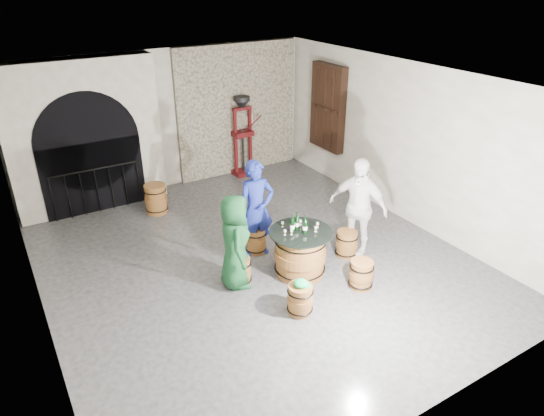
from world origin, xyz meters
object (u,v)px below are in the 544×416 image
barrel_stool_near_right (361,274)px  wine_bottle_right (297,223)px  side_barrel (156,199)px  person_green (235,242)px  barrel_stool_left (239,271)px  barrel_table (300,253)px  person_white (358,207)px  corking_press (243,130)px  person_blue (256,209)px  wine_bottle_center (305,226)px  barrel_stool_near_left (300,299)px  barrel_stool_right (347,244)px  wine_bottle_left (292,225)px  barrel_stool_far (256,240)px

barrel_stool_near_right → wine_bottle_right: size_ratio=1.50×
barrel_stool_near_right → side_barrel: side_barrel is taller
person_green → barrel_stool_left: bearing=-84.8°
barrel_table → barrel_stool_near_right: (0.64, -0.85, -0.17)m
person_white → corking_press: 4.44m
person_white → wine_bottle_right: person_white is taller
person_white → wine_bottle_right: (-1.28, 0.04, 0.02)m
barrel_table → person_white: size_ratio=0.58×
barrel_table → barrel_stool_left: barrel_table is taller
person_blue → person_green: bearing=-130.1°
barrel_stool_near_right → wine_bottle_center: (-0.61, 0.78, 0.71)m
barrel_stool_near_left → wine_bottle_center: bearing=52.3°
barrel_table → person_blue: bearing=106.2°
barrel_stool_right → barrel_stool_near_right: size_ratio=1.00×
barrel_stool_right → person_white: size_ratio=0.26×
barrel_stool_right → side_barrel: (-2.39, 3.49, 0.08)m
barrel_stool_near_left → person_green: size_ratio=0.30×
barrel_stool_near_left → wine_bottle_right: 1.34m
wine_bottle_center → side_barrel: bearing=110.6°
barrel_table → barrel_stool_near_right: bearing=-53.1°
barrel_stool_right → person_white: person_white is taller
barrel_stool_left → wine_bottle_right: 1.25m
person_green → wine_bottle_left: size_ratio=4.99×
barrel_stool_far → corking_press: bearing=65.0°
barrel_stool_near_right → side_barrel: 4.81m
barrel_stool_left → person_green: size_ratio=0.30×
barrel_stool_far → wine_bottle_right: wine_bottle_right is taller
barrel_stool_left → corking_press: 4.91m
person_green → corking_press: corking_press is taller
barrel_stool_left → barrel_stool_far: (0.73, 0.74, 0.00)m
wine_bottle_center → side_barrel: wine_bottle_center is taller
wine_bottle_right → side_barrel: (-1.31, 3.44, -0.63)m
person_green → corking_press: bearing=-9.2°
wine_bottle_left → wine_bottle_right: (0.11, 0.03, 0.00)m
corking_press → wine_bottle_left: bearing=-110.7°
barrel_stool_near_right → person_blue: 2.16m
person_blue → side_barrel: person_blue is taller
barrel_stool_near_right → person_white: (0.62, 0.91, 0.69)m
barrel_stool_near_left → wine_bottle_right: (0.58, 0.98, 0.71)m
barrel_stool_right → wine_bottle_left: bearing=178.9°
barrel_stool_right → person_blue: size_ratio=0.27×
barrel_stool_near_right → wine_bottle_right: 1.35m
barrel_stool_right → wine_bottle_left: size_ratio=1.50×
side_barrel → corking_press: 2.94m
barrel_table → wine_bottle_center: size_ratio=3.30×
barrel_stool_right → person_green: bearing=173.3°
person_white → person_blue: bearing=-147.7°
barrel_table → corking_press: corking_press is taller
barrel_stool_left → barrel_stool_right: size_ratio=1.00×
wine_bottle_right → barrel_table: bearing=-82.3°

